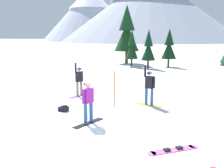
{
  "coord_description": "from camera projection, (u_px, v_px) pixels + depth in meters",
  "views": [
    {
      "loc": [
        3.29,
        -8.04,
        3.51
      ],
      "look_at": [
        -1.16,
        4.38,
        1.0
      ],
      "focal_mm": 39.53,
      "sensor_mm": 36.0,
      "label": 1
    }
  ],
  "objects": [
    {
      "name": "snowboarder_foreground",
      "position": [
        88.0,
        102.0,
        10.04
      ],
      "size": [
        0.8,
        1.58,
        1.75
      ],
      "color": "black",
      "rests_on": "ground_plane"
    },
    {
      "name": "pine_tree_short",
      "position": [
        132.0,
        47.0,
        29.31
      ],
      "size": [
        1.52,
        1.52,
        4.42
      ],
      "color": "#472D19",
      "rests_on": "ground_plane"
    },
    {
      "name": "snowboarder_background",
      "position": [
        79.0,
        80.0,
        14.78
      ],
      "size": [
        0.75,
        1.48,
        2.04
      ],
      "color": "#993FD8",
      "rests_on": "ground_plane"
    },
    {
      "name": "pine_tree_slender",
      "position": [
        127.0,
        32.0,
        32.61
      ],
      "size": [
        3.3,
        3.3,
        7.71
      ],
      "color": "#472D19",
      "rests_on": "ground_plane"
    },
    {
      "name": "peak_west_ridge",
      "position": [
        91.0,
        13.0,
        215.63
      ],
      "size": [
        84.16,
        84.16,
        45.86
      ],
      "color": "#B2B7C6",
      "rests_on": "ground_plane"
    },
    {
      "name": "pine_tree_broad",
      "position": [
        148.0,
        47.0,
        27.45
      ],
      "size": [
        1.56,
        1.56,
        4.39
      ],
      "color": "#472D19",
      "rests_on": "ground_plane"
    },
    {
      "name": "peak_east_ridge",
      "position": [
        150.0,
        7.0,
        181.17
      ],
      "size": [
        131.3,
        131.3,
        48.22
      ],
      "color": "#9EA3B2",
      "rests_on": "ground_plane"
    },
    {
      "name": "snowboarder_midground",
      "position": [
        149.0,
        87.0,
        12.73
      ],
      "size": [
        1.53,
        0.64,
        2.09
      ],
      "color": "yellow",
      "rests_on": "ground_plane"
    },
    {
      "name": "ground_plane",
      "position": [
        102.0,
        133.0,
        9.19
      ],
      "size": [
        800.0,
        800.0,
        0.0
      ],
      "primitive_type": "plane",
      "color": "silver"
    },
    {
      "name": "pine_tree_twin",
      "position": [
        169.0,
        46.0,
        29.05
      ],
      "size": [
        1.76,
        1.76,
        4.52
      ],
      "color": "#472D19",
      "rests_on": "ground_plane"
    },
    {
      "name": "loose_snowboard_near_right",
      "position": [
        173.0,
        150.0,
        7.77
      ],
      "size": [
        1.57,
        1.33,
        0.09
      ],
      "color": "pink",
      "rests_on": "ground_plane"
    },
    {
      "name": "trail_marker_pole",
      "position": [
        114.0,
        89.0,
        12.53
      ],
      "size": [
        0.06,
        0.06,
        1.84
      ],
      "primitive_type": "cylinder",
      "color": "orange",
      "rests_on": "ground_plane"
    },
    {
      "name": "backpack_black",
      "position": [
        64.0,
        108.0,
        11.9
      ],
      "size": [
        0.55,
        0.39,
        0.29
      ],
      "color": "black",
      "rests_on": "ground_plane"
    }
  ]
}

